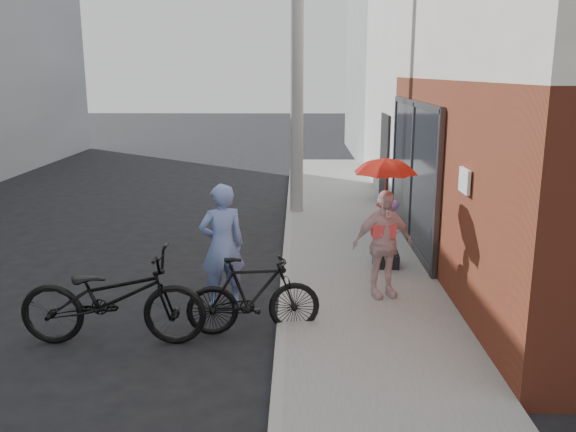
{
  "coord_description": "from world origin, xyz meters",
  "views": [
    {
      "loc": [
        1.13,
        -7.14,
        3.11
      ],
      "look_at": [
        0.99,
        1.33,
        1.1
      ],
      "focal_mm": 38.0,
      "sensor_mm": 36.0,
      "label": 1
    }
  ],
  "objects_px": {
    "planter": "(386,260)",
    "bike_right": "(253,295)",
    "officer": "(222,246)",
    "kimono_woman": "(383,244)",
    "utility_pole": "(297,52)",
    "bike_left": "(113,297)"
  },
  "relations": [
    {
      "from": "bike_right",
      "to": "kimono_woman",
      "type": "height_order",
      "value": "kimono_woman"
    },
    {
      "from": "utility_pole",
      "to": "planter",
      "type": "bearing_deg",
      "value": -70.14
    },
    {
      "from": "kimono_woman",
      "to": "planter",
      "type": "xyz_separation_m",
      "value": [
        0.24,
        1.3,
        -0.63
      ]
    },
    {
      "from": "officer",
      "to": "kimono_woman",
      "type": "xyz_separation_m",
      "value": [
        2.16,
        0.08,
        0.01
      ]
    },
    {
      "from": "officer",
      "to": "bike_left",
      "type": "relative_size",
      "value": 0.78
    },
    {
      "from": "officer",
      "to": "planter",
      "type": "xyz_separation_m",
      "value": [
        2.4,
        1.38,
        -0.62
      ]
    },
    {
      "from": "planter",
      "to": "utility_pole",
      "type": "bearing_deg",
      "value": 109.86
    },
    {
      "from": "officer",
      "to": "bike_right",
      "type": "distance_m",
      "value": 1.09
    },
    {
      "from": "officer",
      "to": "kimono_woman",
      "type": "relative_size",
      "value": 1.15
    },
    {
      "from": "officer",
      "to": "planter",
      "type": "height_order",
      "value": "officer"
    },
    {
      "from": "officer",
      "to": "bike_left",
      "type": "height_order",
      "value": "officer"
    },
    {
      "from": "officer",
      "to": "planter",
      "type": "bearing_deg",
      "value": -169.55
    },
    {
      "from": "bike_left",
      "to": "bike_right",
      "type": "height_order",
      "value": "bike_left"
    },
    {
      "from": "bike_left",
      "to": "officer",
      "type": "bearing_deg",
      "value": -43.39
    },
    {
      "from": "officer",
      "to": "bike_right",
      "type": "bearing_deg",
      "value": 98.36
    },
    {
      "from": "bike_right",
      "to": "kimono_woman",
      "type": "relative_size",
      "value": 1.1
    },
    {
      "from": "planter",
      "to": "bike_right",
      "type": "bearing_deg",
      "value": -129.95
    },
    {
      "from": "officer",
      "to": "kimono_woman",
      "type": "bearing_deg",
      "value": 162.6
    },
    {
      "from": "utility_pole",
      "to": "bike_right",
      "type": "xyz_separation_m",
      "value": [
        -0.5,
        -6.23,
        -3.01
      ]
    },
    {
      "from": "utility_pole",
      "to": "bike_left",
      "type": "distance_m",
      "value": 7.47
    },
    {
      "from": "bike_right",
      "to": "planter",
      "type": "relative_size",
      "value": 4.05
    },
    {
      "from": "bike_right",
      "to": "planter",
      "type": "bearing_deg",
      "value": -47.87
    }
  ]
}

